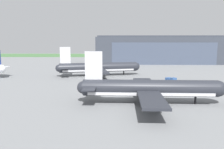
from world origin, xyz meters
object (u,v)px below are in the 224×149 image
airliner_far_right (99,68)px  ops_van (171,80)px  maintenance_hangar (159,50)px  airliner_near_left (150,89)px

airliner_far_right → ops_van: bearing=-29.8°
airliner_far_right → ops_van: airliner_far_right is taller
maintenance_hangar → ops_van: maintenance_hangar is taller
maintenance_hangar → airliner_near_left: maintenance_hangar is taller
ops_van → airliner_far_right: bearing=150.2°
airliner_near_left → maintenance_hangar: bearing=78.9°
maintenance_hangar → airliner_near_left: 118.78m
maintenance_hangar → airliner_far_right: (-40.54, -68.58, -5.80)m
airliner_near_left → ops_van: airliner_near_left is taller
airliner_far_right → airliner_near_left: 51.04m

